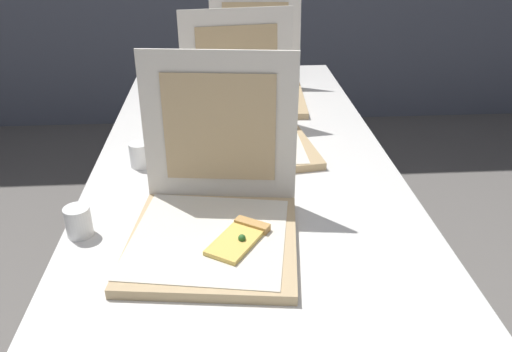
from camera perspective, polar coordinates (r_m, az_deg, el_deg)
table at (r=1.43m, az=-1.22°, el=-1.12°), size 0.84×2.04×0.76m
pizza_box_front at (r=1.10m, az=-4.64°, el=-4.38°), size 0.39×0.40×0.38m
pizza_box_middle at (r=1.54m, az=-0.98°, el=5.52°), size 0.41×0.43×0.38m
pizza_box_back at (r=1.93m, az=-0.03°, el=10.30°), size 0.38×0.44×0.37m
cup_white_far at (r=1.69m, az=-8.63°, el=6.67°), size 0.06×0.06×0.07m
cup_white_mid at (r=1.44m, az=-12.92°, el=2.35°), size 0.06×0.06×0.07m
cup_white_near_left at (r=1.18m, az=-19.34°, el=-4.85°), size 0.06×0.06×0.07m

